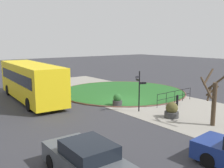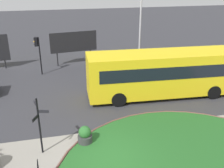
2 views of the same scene
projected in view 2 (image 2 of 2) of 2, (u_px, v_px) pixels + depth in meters
ground at (108, 158)px, 12.50m from camera, size 120.00×120.00×0.00m
signpost_directional at (39, 123)px, 12.24m from camera, size 0.76×0.98×3.01m
bus_yellow at (163, 73)px, 18.45m from camera, size 10.83×3.21×3.21m
traffic_light_near at (38, 47)px, 22.14m from camera, size 0.48×0.32×3.33m
lamppost_tall at (141, 18)px, 23.68m from camera, size 0.32×0.32×8.53m
billboard_left at (74, 42)px, 24.92m from camera, size 4.50×0.71×3.21m
planter_near_signpost at (85, 136)px, 13.45m from camera, size 0.76×0.76×1.01m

